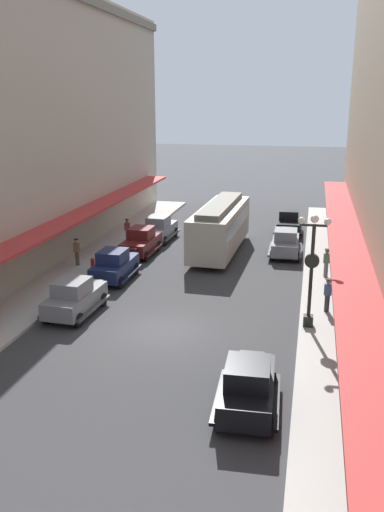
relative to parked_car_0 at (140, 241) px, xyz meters
name	(u,v)px	position (x,y,z in m)	size (l,w,h in m)	color
ground_plane	(163,330)	(4.76, -11.50, -0.94)	(200.00, 200.00, 0.00)	#38383A
sidewalk_left	(13,315)	(-2.74, -11.50, -0.87)	(3.00, 60.00, 0.15)	#B7B5AD
sidewalk_right	(333,345)	(12.26, -11.50, -0.87)	(3.00, 60.00, 0.15)	#B7B5AD
parked_car_0	(140,241)	(0.00, 0.00, 0.00)	(2.21, 4.28, 1.84)	#591919
parked_car_1	(114,264)	(0.14, -5.30, 0.00)	(2.15, 4.26, 1.84)	#19234C
parked_car_2	(75,296)	(0.11, -10.63, 0.00)	(2.27, 4.31, 1.84)	slate
parked_car_3	(159,228)	(0.14, 4.07, 0.00)	(2.28, 4.31, 1.84)	slate
parked_car_4	(288,222)	(9.34, 8.12, 0.00)	(2.22, 4.29, 1.84)	black
parked_car_5	(248,385)	(9.28, -17.15, 0.00)	(2.30, 4.32, 1.84)	black
parked_car_6	(286,242)	(9.46, 1.89, 0.00)	(2.22, 4.29, 1.84)	slate
streetcar	(220,225)	(5.08, 1.72, 0.96)	(2.76, 9.66, 3.46)	#ADA899
lamp_post_with_clock	(312,266)	(11.16, -9.88, 2.04)	(1.42, 0.44, 5.16)	black
fire_hydrant	(93,264)	(-1.59, -4.40, -0.38)	(0.24, 0.24, 0.82)	#B21E19
pedestrian_0	(326,262)	(12.03, -2.48, 0.07)	(0.36, 0.28, 1.67)	slate
pedestrian_1	(77,252)	(-2.98, -3.50, 0.07)	(0.36, 0.28, 1.67)	#4C4238
pedestrian_2	(127,230)	(-1.81, 2.54, 0.07)	(0.36, 0.28, 1.67)	#4C4238
pedestrian_3	(328,295)	(12.01, -7.93, 0.07)	(0.36, 0.28, 1.67)	#2D2D33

